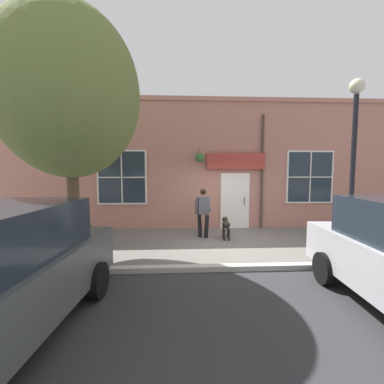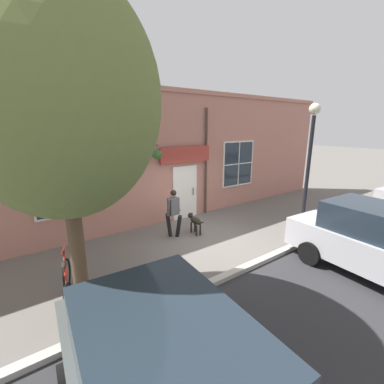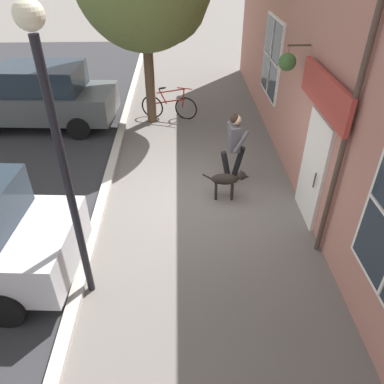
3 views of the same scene
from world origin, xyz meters
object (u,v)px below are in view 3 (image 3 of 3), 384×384
object	(u,v)px
dog_on_leash	(227,180)
street_lamp	(55,130)
leaning_bicycle	(169,106)
pedestrian_walking	(234,142)
parked_car_nearest_curb	(39,96)

from	to	relation	value
dog_on_leash	street_lamp	world-z (taller)	street_lamp
dog_on_leash	leaning_bicycle	distance (m)	4.44
pedestrian_walking	street_lamp	size ratio (longest dim) A/B	0.38
street_lamp	leaning_bicycle	bearing A→B (deg)	-99.84
leaning_bicycle	pedestrian_walking	bearing A→B (deg)	112.89
leaning_bicycle	street_lamp	bearing A→B (deg)	80.16
dog_on_leash	parked_car_nearest_curb	distance (m)	6.31
pedestrian_walking	street_lamp	world-z (taller)	street_lamp
pedestrian_walking	dog_on_leash	bearing A→B (deg)	74.82
leaning_bicycle	parked_car_nearest_curb	xyz separation A→B (m)	(3.67, 0.37, 0.50)
parked_car_nearest_curb	street_lamp	world-z (taller)	street_lamp
pedestrian_walking	parked_car_nearest_curb	bearing A→B (deg)	-31.45
dog_on_leash	pedestrian_walking	bearing A→B (deg)	-105.18
street_lamp	parked_car_nearest_curb	bearing A→B (deg)	-68.33
pedestrian_walking	dog_on_leash	xyz separation A→B (m)	(0.20, 0.73, -0.50)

